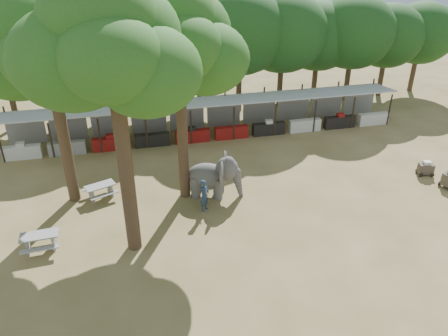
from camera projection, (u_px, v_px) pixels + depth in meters
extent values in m
plane|color=brown|center=(270.00, 254.00, 19.98)|extent=(100.00, 100.00, 0.00)
cube|color=#A2A6AA|center=(209.00, 101.00, 30.79)|extent=(28.00, 2.99, 0.39)
cylinder|color=#2D2319|center=(19.00, 143.00, 27.70)|extent=(0.12, 0.12, 2.40)
cylinder|color=#2D2319|center=(25.00, 125.00, 29.92)|extent=(0.12, 0.12, 2.80)
cube|color=silver|center=(22.00, 152.00, 28.27)|extent=(2.38, 0.50, 0.90)
cube|color=gray|center=(26.00, 130.00, 30.07)|extent=(2.52, 0.12, 2.00)
cylinder|color=#2D2319|center=(65.00, 139.00, 28.27)|extent=(0.12, 0.12, 2.40)
cylinder|color=#2D2319|center=(68.00, 121.00, 30.49)|extent=(0.12, 0.12, 2.80)
cube|color=gray|center=(67.00, 148.00, 28.84)|extent=(2.38, 0.50, 0.90)
cube|color=gray|center=(69.00, 127.00, 30.64)|extent=(2.52, 0.12, 2.00)
cylinder|color=#2D2319|center=(109.00, 135.00, 28.84)|extent=(0.12, 0.12, 2.40)
cylinder|color=#2D2319|center=(109.00, 118.00, 31.05)|extent=(0.12, 0.12, 2.80)
cube|color=maroon|center=(111.00, 144.00, 29.41)|extent=(2.38, 0.50, 0.90)
cube|color=gray|center=(109.00, 123.00, 31.20)|extent=(2.52, 0.12, 2.00)
cylinder|color=#2D2319|center=(152.00, 131.00, 29.40)|extent=(0.12, 0.12, 2.40)
cylinder|color=#2D2319|center=(148.00, 114.00, 31.62)|extent=(0.12, 0.12, 2.80)
cube|color=black|center=(152.00, 140.00, 29.97)|extent=(2.38, 0.50, 0.90)
cube|color=gray|center=(149.00, 120.00, 31.77)|extent=(2.52, 0.12, 2.00)
cylinder|color=#2D2319|center=(193.00, 128.00, 29.97)|extent=(0.12, 0.12, 2.40)
cylinder|color=#2D2319|center=(187.00, 111.00, 32.19)|extent=(0.12, 0.12, 2.80)
cube|color=maroon|center=(193.00, 136.00, 30.54)|extent=(2.38, 0.50, 0.90)
cube|color=gray|center=(187.00, 116.00, 32.33)|extent=(2.52, 0.12, 2.00)
cylinder|color=#2D2319|center=(232.00, 124.00, 30.53)|extent=(0.12, 0.12, 2.40)
cylinder|color=#2D2319|center=(223.00, 108.00, 32.75)|extent=(0.12, 0.12, 2.80)
cube|color=maroon|center=(231.00, 132.00, 31.10)|extent=(2.38, 0.50, 0.90)
cube|color=gray|center=(224.00, 113.00, 32.90)|extent=(2.52, 0.12, 2.00)
cylinder|color=#2D2319|center=(270.00, 121.00, 31.10)|extent=(0.12, 0.12, 2.40)
cylinder|color=#2D2319|center=(259.00, 105.00, 33.32)|extent=(0.12, 0.12, 2.80)
cube|color=black|center=(269.00, 129.00, 31.67)|extent=(2.38, 0.50, 0.90)
cube|color=gray|center=(259.00, 110.00, 33.47)|extent=(2.52, 0.12, 2.00)
cylinder|color=#2D2319|center=(307.00, 117.00, 31.67)|extent=(0.12, 0.12, 2.40)
cylinder|color=#2D2319|center=(294.00, 102.00, 33.89)|extent=(0.12, 0.12, 2.80)
cube|color=silver|center=(305.00, 125.00, 32.24)|extent=(2.38, 0.50, 0.90)
cube|color=gray|center=(293.00, 107.00, 34.03)|extent=(2.52, 0.12, 2.00)
cylinder|color=#2D2319|center=(342.00, 114.00, 32.23)|extent=(0.12, 0.12, 2.40)
cylinder|color=#2D2319|center=(327.00, 99.00, 34.45)|extent=(0.12, 0.12, 2.80)
cube|color=black|center=(339.00, 122.00, 32.80)|extent=(2.38, 0.50, 0.90)
cube|color=gray|center=(327.00, 104.00, 34.60)|extent=(2.52, 0.12, 2.00)
cylinder|color=#2D2319|center=(376.00, 111.00, 32.80)|extent=(0.12, 0.12, 2.40)
cylinder|color=#2D2319|center=(359.00, 97.00, 35.02)|extent=(0.12, 0.12, 2.80)
cube|color=silver|center=(373.00, 119.00, 33.37)|extent=(2.38, 0.50, 0.90)
cube|color=gray|center=(359.00, 102.00, 35.16)|extent=(2.52, 0.12, 2.00)
cylinder|color=#332316|center=(61.00, 122.00, 21.98)|extent=(0.60, 0.60, 9.20)
cone|color=#332316|center=(43.00, 27.00, 19.80)|extent=(0.57, 0.57, 2.88)
ellipsoid|color=#1A4B14|center=(18.00, 58.00, 20.43)|extent=(4.80, 4.80, 3.94)
ellipsoid|color=#1A4B14|center=(76.00, 68.00, 20.37)|extent=(4.20, 4.20, 3.44)
ellipsoid|color=#1A4B14|center=(53.00, 40.00, 21.15)|extent=(5.20, 5.20, 4.26)
ellipsoid|color=#1A4B14|center=(44.00, 58.00, 19.19)|extent=(3.80, 3.80, 3.12)
ellipsoid|color=#1A4B14|center=(36.00, 26.00, 19.90)|extent=(4.40, 4.40, 3.61)
cylinder|color=#332316|center=(123.00, 147.00, 18.01)|extent=(0.64, 0.64, 10.40)
cone|color=#332316|center=(107.00, 15.00, 15.55)|extent=(0.61, 0.61, 3.25)
ellipsoid|color=#1A4B14|center=(74.00, 59.00, 16.26)|extent=(4.80, 4.80, 3.94)
ellipsoid|color=#1A4B14|center=(147.00, 71.00, 16.21)|extent=(4.20, 4.20, 3.44)
ellipsoid|color=#1A4B14|center=(115.00, 36.00, 16.99)|extent=(5.20, 5.20, 4.26)
ellipsoid|color=#1A4B14|center=(112.00, 59.00, 15.03)|extent=(3.80, 3.80, 3.12)
ellipsoid|color=#1A4B14|center=(99.00, 19.00, 15.74)|extent=(4.40, 4.40, 3.61)
cylinder|color=#332316|center=(181.00, 115.00, 22.24)|extent=(0.56, 0.56, 9.60)
cone|color=#332316|center=(177.00, 17.00, 19.96)|extent=(0.53, 0.53, 3.00)
ellipsoid|color=#1A4B14|center=(148.00, 49.00, 20.62)|extent=(4.80, 4.80, 3.94)
ellipsoid|color=#1A4B14|center=(206.00, 59.00, 20.56)|extent=(4.20, 4.20, 3.44)
ellipsoid|color=#1A4B14|center=(178.00, 31.00, 21.35)|extent=(5.20, 5.20, 4.26)
ellipsoid|color=#1A4B14|center=(182.00, 48.00, 19.39)|extent=(3.80, 3.80, 3.12)
ellipsoid|color=#1A4B14|center=(170.00, 17.00, 20.09)|extent=(4.40, 4.40, 3.61)
cylinder|color=#332316|center=(21.00, 101.00, 32.68)|extent=(0.44, 0.44, 3.74)
ellipsoid|color=#0E340F|center=(10.00, 52.00, 30.95)|extent=(6.46, 5.95, 5.61)
cylinder|color=#332316|center=(68.00, 98.00, 33.35)|extent=(0.44, 0.44, 3.74)
ellipsoid|color=#0E340F|center=(59.00, 50.00, 31.62)|extent=(6.46, 5.95, 5.61)
cylinder|color=#332316|center=(112.00, 95.00, 34.03)|extent=(0.44, 0.44, 3.74)
ellipsoid|color=#0E340F|center=(106.00, 47.00, 32.29)|extent=(6.46, 5.95, 5.61)
cylinder|color=#332316|center=(155.00, 92.00, 34.70)|extent=(0.44, 0.44, 3.74)
ellipsoid|color=#0E340F|center=(152.00, 45.00, 32.97)|extent=(6.46, 5.95, 5.61)
cylinder|color=#332316|center=(196.00, 89.00, 35.38)|extent=(0.44, 0.44, 3.74)
ellipsoid|color=#0E340F|center=(195.00, 43.00, 33.64)|extent=(6.46, 5.95, 5.61)
cylinder|color=#332316|center=(236.00, 86.00, 36.05)|extent=(0.44, 0.44, 3.74)
ellipsoid|color=#0E340F|center=(237.00, 41.00, 34.32)|extent=(6.46, 5.95, 5.61)
cylinder|color=#332316|center=(274.00, 83.00, 36.72)|extent=(0.44, 0.44, 3.74)
ellipsoid|color=#0E340F|center=(277.00, 39.00, 34.99)|extent=(6.46, 5.95, 5.61)
cylinder|color=#332316|center=(311.00, 80.00, 37.40)|extent=(0.44, 0.44, 3.74)
ellipsoid|color=#0E340F|center=(315.00, 37.00, 35.66)|extent=(6.46, 5.95, 5.61)
cylinder|color=#332316|center=(347.00, 78.00, 38.07)|extent=(0.44, 0.44, 3.74)
ellipsoid|color=#0E340F|center=(353.00, 35.00, 36.34)|extent=(6.46, 5.95, 5.61)
cylinder|color=#332316|center=(381.00, 75.00, 38.75)|extent=(0.44, 0.44, 3.74)
ellipsoid|color=#0E340F|center=(389.00, 33.00, 37.01)|extent=(6.46, 5.95, 5.61)
cylinder|color=#332316|center=(414.00, 73.00, 39.42)|extent=(0.44, 0.44, 3.74)
ellipsoid|color=#0E340F|center=(423.00, 31.00, 37.69)|extent=(6.46, 5.95, 5.61)
ellipsoid|color=#464343|center=(208.00, 176.00, 24.05)|extent=(2.57, 2.02, 1.46)
cylinder|color=#464343|center=(196.00, 187.00, 24.08)|extent=(0.67, 0.67, 1.23)
cylinder|color=#464343|center=(198.00, 181.00, 24.69)|extent=(0.67, 0.67, 1.23)
cylinder|color=#464343|center=(218.00, 189.00, 23.94)|extent=(0.67, 0.67, 1.23)
cylinder|color=#464343|center=(220.00, 182.00, 24.55)|extent=(0.67, 0.67, 1.23)
ellipsoid|color=#464343|center=(227.00, 169.00, 23.68)|extent=(1.52, 1.38, 1.35)
ellipsoid|color=#464343|center=(221.00, 174.00, 23.11)|extent=(0.58, 1.11, 1.39)
ellipsoid|color=#464343|center=(225.00, 162.00, 24.26)|extent=(0.58, 1.11, 1.39)
cone|color=#464343|center=(239.00, 184.00, 24.05)|extent=(0.71, 0.71, 1.53)
imported|color=#26384C|center=(205.00, 195.00, 22.76)|extent=(0.75, 0.78, 1.81)
cube|color=gray|center=(39.00, 235.00, 19.92)|extent=(1.72, 0.89, 0.07)
cube|color=gray|center=(28.00, 245.00, 19.98)|extent=(0.16, 0.68, 0.78)
cube|color=gray|center=(53.00, 240.00, 20.26)|extent=(0.16, 0.68, 0.78)
cube|color=gray|center=(39.00, 249.00, 19.57)|extent=(1.69, 0.39, 0.06)
cube|color=gray|center=(41.00, 233.00, 20.60)|extent=(1.69, 0.39, 0.06)
cube|color=gray|center=(100.00, 186.00, 23.92)|extent=(1.76, 1.29, 0.06)
cube|color=gray|center=(92.00, 195.00, 23.84)|extent=(0.34, 0.63, 0.74)
cube|color=gray|center=(110.00, 189.00, 24.38)|extent=(0.34, 0.63, 0.74)
cube|color=gray|center=(105.00, 195.00, 23.65)|extent=(1.58, 0.85, 0.05)
cube|color=gray|center=(97.00, 186.00, 24.49)|extent=(1.58, 0.85, 0.05)
cylinder|color=black|center=(440.00, 183.00, 25.36)|extent=(0.31, 0.14, 0.30)
cube|color=#3B3127|center=(426.00, 169.00, 26.37)|extent=(0.96, 0.71, 0.60)
cylinder|color=black|center=(421.00, 175.00, 26.27)|extent=(0.26, 0.11, 0.26)
cylinder|color=black|center=(432.00, 175.00, 26.26)|extent=(0.26, 0.11, 0.26)
cylinder|color=black|center=(417.00, 171.00, 26.77)|extent=(0.26, 0.11, 0.26)
cylinder|color=black|center=(429.00, 171.00, 26.76)|extent=(0.26, 0.11, 0.26)
cube|color=silver|center=(427.00, 163.00, 26.19)|extent=(0.50, 0.44, 0.21)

